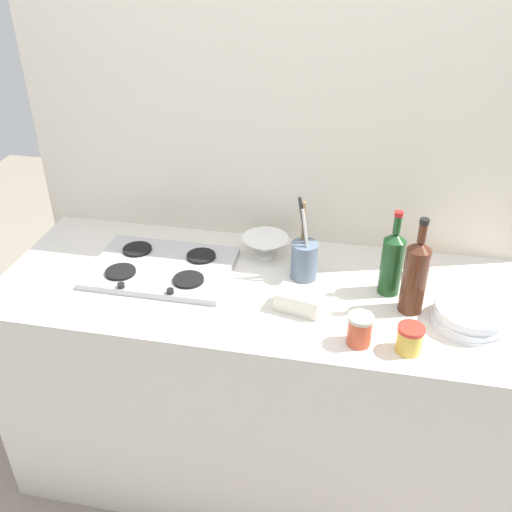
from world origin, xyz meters
TOP-DOWN VIEW (x-y plane):
  - ground_plane at (0.00, 0.00)m, footprint 6.00×6.00m
  - counter_block at (0.00, 0.00)m, footprint 1.80×0.70m
  - backsplash_panel at (0.00, 0.38)m, footprint 1.90×0.06m
  - stovetop_hob at (-0.35, 0.03)m, footprint 0.49×0.35m
  - plate_stack at (0.70, -0.07)m, footprint 0.23×0.23m
  - wine_bottle_leftmost at (0.52, -0.04)m, footprint 0.08×0.08m
  - wine_bottle_mid_left at (0.45, 0.05)m, footprint 0.07×0.07m
  - mixing_bowl at (-0.01, 0.21)m, footprint 0.17×0.17m
  - butter_dish at (0.16, -0.10)m, footprint 0.16×0.11m
  - utensil_crock at (0.15, 0.09)m, footprint 0.09×0.09m
  - condiment_jar_front at (0.51, -0.24)m, footprint 0.08×0.08m
  - condiment_jar_rear at (0.55, 0.18)m, footprint 0.06×0.06m
  - condiment_jar_spare at (0.36, -0.24)m, footprint 0.08×0.08m

SIDE VIEW (x-z plane):
  - ground_plane at x=0.00m, z-range 0.00..0.00m
  - counter_block at x=0.00m, z-range 0.00..0.90m
  - stovetop_hob at x=-0.35m, z-range 0.89..0.93m
  - butter_dish at x=0.16m, z-range 0.90..0.97m
  - plate_stack at x=0.70m, z-range 0.90..0.97m
  - mixing_bowl at x=-0.01m, z-range 0.90..0.98m
  - condiment_jar_front at x=0.51m, z-range 0.90..0.99m
  - condiment_jar_rear at x=0.55m, z-range 0.90..1.00m
  - condiment_jar_spare at x=0.36m, z-range 0.90..1.00m
  - utensil_crock at x=0.15m, z-range 0.82..1.13m
  - wine_bottle_mid_left at x=0.45m, z-range 0.87..1.17m
  - wine_bottle_leftmost at x=0.52m, z-range 0.87..1.20m
  - backsplash_panel at x=0.00m, z-range 0.00..2.20m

